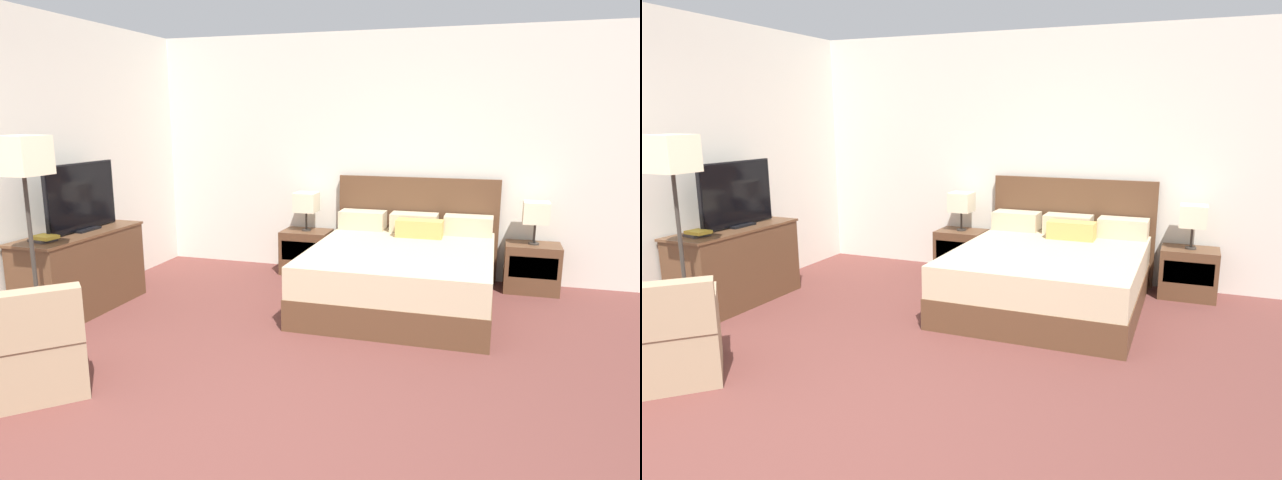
% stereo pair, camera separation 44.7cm
% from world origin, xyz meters
% --- Properties ---
extents(ground_plane, '(11.95, 11.95, 0.00)m').
position_xyz_m(ground_plane, '(0.00, 0.00, 0.00)').
color(ground_plane, brown).
extents(wall_back, '(6.24, 0.06, 2.73)m').
position_xyz_m(wall_back, '(0.00, 4.01, 1.37)').
color(wall_back, silver).
rests_on(wall_back, ground).
extents(wall_left, '(0.06, 5.78, 2.73)m').
position_xyz_m(wall_left, '(-2.55, 1.69, 1.37)').
color(wall_left, silver).
rests_on(wall_left, ground).
extents(bed, '(1.79, 2.09, 1.14)m').
position_xyz_m(bed, '(0.61, 2.96, 0.31)').
color(bed, brown).
rests_on(bed, ground).
extents(nightstand_left, '(0.55, 0.41, 0.51)m').
position_xyz_m(nightstand_left, '(-0.64, 3.72, 0.25)').
color(nightstand_left, brown).
rests_on(nightstand_left, ground).
extents(nightstand_right, '(0.55, 0.41, 0.51)m').
position_xyz_m(nightstand_right, '(1.85, 3.72, 0.25)').
color(nightstand_right, brown).
rests_on(nightstand_right, ground).
extents(table_lamp_left, '(0.25, 0.25, 0.45)m').
position_xyz_m(table_lamp_left, '(-0.64, 3.72, 0.83)').
color(table_lamp_left, '#332D28').
rests_on(table_lamp_left, nightstand_left).
extents(table_lamp_right, '(0.25, 0.25, 0.45)m').
position_xyz_m(table_lamp_right, '(1.85, 3.72, 0.83)').
color(table_lamp_right, '#332D28').
rests_on(table_lamp_right, nightstand_right).
extents(dresser, '(0.50, 1.32, 0.76)m').
position_xyz_m(dresser, '(-2.24, 1.83, 0.39)').
color(dresser, brown).
rests_on(dresser, ground).
extents(tv, '(0.18, 0.90, 0.63)m').
position_xyz_m(tv, '(-2.24, 1.91, 1.07)').
color(tv, black).
rests_on(tv, dresser).
extents(book_red_cover, '(0.21, 0.20, 0.02)m').
position_xyz_m(book_red_cover, '(-2.25, 1.40, 0.77)').
color(book_red_cover, '#383333').
rests_on(book_red_cover, dresser).
extents(book_blue_cover, '(0.21, 0.17, 0.03)m').
position_xyz_m(book_blue_cover, '(-2.23, 1.40, 0.80)').
color(book_blue_cover, gold).
rests_on(book_blue_cover, book_red_cover).
extents(armchair_by_window, '(0.97, 0.97, 0.76)m').
position_xyz_m(armchair_by_window, '(-1.47, 0.35, 0.28)').
color(armchair_by_window, '#9E8466').
rests_on(armchair_by_window, ground).
extents(floor_lamp, '(0.31, 0.31, 1.67)m').
position_xyz_m(floor_lamp, '(-1.91, 0.93, 1.40)').
color(floor_lamp, '#332D28').
rests_on(floor_lamp, ground).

